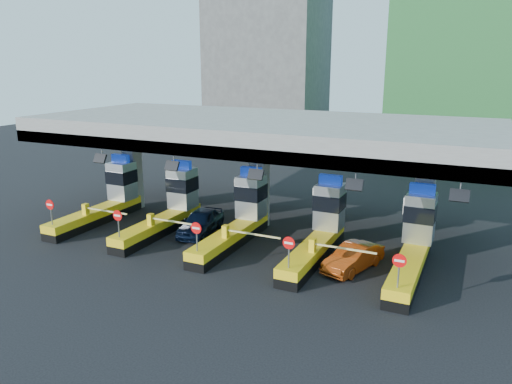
% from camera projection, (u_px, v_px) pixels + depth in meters
% --- Properties ---
extents(ground, '(120.00, 120.00, 0.00)m').
position_uv_depth(ground, '(238.00, 241.00, 29.71)').
color(ground, black).
rests_on(ground, ground).
extents(toll_canopy, '(28.00, 12.09, 7.00)m').
position_uv_depth(toll_canopy, '(259.00, 132.00, 30.66)').
color(toll_canopy, slate).
rests_on(toll_canopy, ground).
extents(toll_lane_far_left, '(4.43, 8.00, 4.16)m').
position_uv_depth(toll_lane_far_left, '(108.00, 198.00, 33.68)').
color(toll_lane_far_left, black).
rests_on(toll_lane_far_left, ground).
extents(toll_lane_left, '(4.43, 8.00, 4.16)m').
position_uv_depth(toll_lane_left, '(170.00, 207.00, 31.64)').
color(toll_lane_left, black).
rests_on(toll_lane_left, ground).
extents(toll_lane_center, '(4.43, 8.00, 4.16)m').
position_uv_depth(toll_lane_center, '(240.00, 217.00, 29.60)').
color(toll_lane_center, black).
rests_on(toll_lane_center, ground).
extents(toll_lane_right, '(4.43, 8.00, 4.16)m').
position_uv_depth(toll_lane_right, '(321.00, 229.00, 27.55)').
color(toll_lane_right, black).
rests_on(toll_lane_right, ground).
extents(toll_lane_far_right, '(4.43, 8.00, 4.16)m').
position_uv_depth(toll_lane_far_right, '(415.00, 242.00, 25.51)').
color(toll_lane_far_right, black).
rests_on(toll_lane_far_right, ground).
extents(bg_building_scaffold, '(18.00, 12.00, 28.00)m').
position_uv_depth(bg_building_scaffold, '(492.00, 23.00, 49.28)').
color(bg_building_scaffold, '#1E5926').
rests_on(bg_building_scaffold, ground).
extents(bg_building_concrete, '(14.00, 10.00, 18.00)m').
position_uv_depth(bg_building_concrete, '(267.00, 72.00, 64.68)').
color(bg_building_concrete, '#4C4C49').
rests_on(bg_building_concrete, ground).
extents(van, '(2.40, 4.64, 1.51)m').
position_uv_depth(van, '(201.00, 222.00, 30.80)').
color(van, black).
rests_on(van, ground).
extents(red_car, '(2.55, 4.21, 1.31)m').
position_uv_depth(red_car, '(353.00, 258.00, 25.49)').
color(red_car, '#8A2F0A').
rests_on(red_car, ground).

